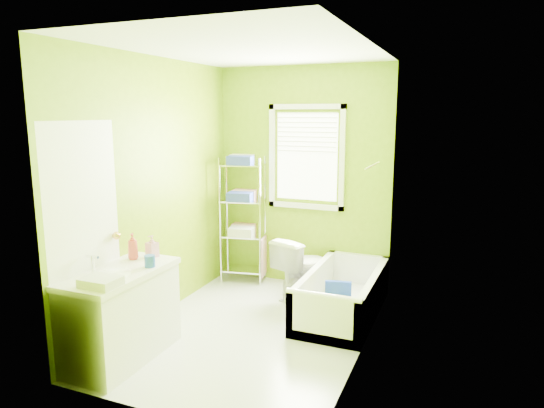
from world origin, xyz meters
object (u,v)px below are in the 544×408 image
at_px(vanity, 121,312).
at_px(wire_shelf_unit, 244,205).
at_px(toilet, 302,267).
at_px(bathtub, 342,301).

xyz_separation_m(vanity, wire_shelf_unit, (0.11, 2.17, 0.53)).
xyz_separation_m(toilet, wire_shelf_unit, (-0.84, 0.25, 0.60)).
distance_m(vanity, wire_shelf_unit, 2.24).
distance_m(toilet, wire_shelf_unit, 1.06).
distance_m(bathtub, wire_shelf_unit, 1.71).
xyz_separation_m(bathtub, wire_shelf_unit, (-1.39, 0.58, 0.80)).
distance_m(bathtub, vanity, 2.20).
bearing_deg(vanity, bathtub, 46.60).
bearing_deg(wire_shelf_unit, bathtub, -22.73).
height_order(bathtub, toilet, toilet).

